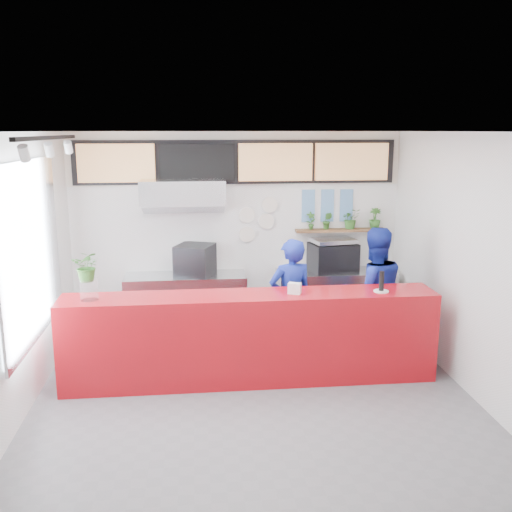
% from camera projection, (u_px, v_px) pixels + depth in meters
% --- Properties ---
extents(floor, '(5.00, 5.00, 0.00)m').
position_uv_depth(floor, '(254.00, 394.00, 6.65)').
color(floor, slate).
rests_on(floor, ground).
extents(ceiling, '(5.00, 5.00, 0.00)m').
position_uv_depth(ceiling, '(254.00, 132.00, 6.00)').
color(ceiling, silver).
extents(wall_back, '(5.00, 0.00, 5.00)m').
position_uv_depth(wall_back, '(237.00, 231.00, 8.75)').
color(wall_back, white).
rests_on(wall_back, ground).
extents(wall_left, '(0.00, 5.00, 5.00)m').
position_uv_depth(wall_left, '(20.00, 276.00, 6.06)').
color(wall_left, white).
rests_on(wall_left, ground).
extents(wall_right, '(0.00, 5.00, 5.00)m').
position_uv_depth(wall_right, '(469.00, 264.00, 6.58)').
color(wall_right, white).
rests_on(wall_right, ground).
extents(service_counter, '(4.50, 0.60, 1.10)m').
position_uv_depth(service_counter, '(250.00, 338.00, 6.92)').
color(service_counter, '#A30B13').
rests_on(service_counter, ground).
extents(cream_band, '(5.00, 0.02, 0.80)m').
position_uv_depth(cream_band, '(237.00, 159.00, 8.50)').
color(cream_band, beige).
rests_on(cream_band, wall_back).
extents(prep_bench, '(1.80, 0.60, 0.90)m').
position_uv_depth(prep_bench, '(186.00, 304.00, 8.60)').
color(prep_bench, '#B2B5BA').
rests_on(prep_bench, ground).
extents(panini_oven, '(0.66, 0.66, 0.46)m').
position_uv_depth(panini_oven, '(195.00, 260.00, 8.47)').
color(panini_oven, black).
rests_on(panini_oven, prep_bench).
extents(extraction_hood, '(1.20, 0.70, 0.35)m').
position_uv_depth(extraction_hood, '(183.00, 192.00, 8.19)').
color(extraction_hood, '#B2B5BA').
rests_on(extraction_hood, ceiling).
extents(hood_lip, '(1.20, 0.69, 0.31)m').
position_uv_depth(hood_lip, '(183.00, 206.00, 8.23)').
color(hood_lip, '#B2B5BA').
rests_on(hood_lip, ceiling).
extents(right_bench, '(1.80, 0.60, 0.90)m').
position_uv_depth(right_bench, '(335.00, 299.00, 8.84)').
color(right_bench, '#B2B5BA').
rests_on(right_bench, ground).
extents(espresso_machine, '(0.75, 0.60, 0.43)m').
position_uv_depth(espresso_machine, '(333.00, 257.00, 8.69)').
color(espresso_machine, black).
rests_on(espresso_machine, right_bench).
extents(espresso_tray, '(0.70, 0.55, 0.06)m').
position_uv_depth(espresso_tray, '(333.00, 241.00, 8.64)').
color(espresso_tray, '#B0B3B8').
rests_on(espresso_tray, espresso_machine).
extents(herb_shelf, '(1.40, 0.18, 0.04)m').
position_uv_depth(herb_shelf, '(341.00, 230.00, 8.82)').
color(herb_shelf, brown).
rests_on(herb_shelf, wall_back).
extents(menu_board_far_left, '(1.10, 0.10, 0.55)m').
position_uv_depth(menu_board_far_left, '(116.00, 163.00, 8.23)').
color(menu_board_far_left, tan).
rests_on(menu_board_far_left, wall_back).
extents(menu_board_mid_left, '(1.10, 0.10, 0.55)m').
position_uv_depth(menu_board_mid_left, '(197.00, 163.00, 8.35)').
color(menu_board_mid_left, black).
rests_on(menu_board_mid_left, wall_back).
extents(menu_board_mid_right, '(1.10, 0.10, 0.55)m').
position_uv_depth(menu_board_mid_right, '(275.00, 162.00, 8.47)').
color(menu_board_mid_right, tan).
rests_on(menu_board_mid_right, wall_back).
extents(menu_board_far_right, '(1.10, 0.10, 0.55)m').
position_uv_depth(menu_board_far_right, '(352.00, 162.00, 8.59)').
color(menu_board_far_right, tan).
rests_on(menu_board_far_right, wall_back).
extents(soffit, '(4.80, 0.04, 0.65)m').
position_uv_depth(soffit, '(237.00, 162.00, 8.49)').
color(soffit, black).
rests_on(soffit, wall_back).
extents(window_pane, '(0.04, 2.20, 1.90)m').
position_uv_depth(window_pane, '(30.00, 251.00, 6.31)').
color(window_pane, silver).
rests_on(window_pane, wall_left).
extents(window_frame, '(0.03, 2.30, 2.00)m').
position_uv_depth(window_frame, '(31.00, 251.00, 6.32)').
color(window_frame, '#B2B5BA').
rests_on(window_frame, wall_left).
extents(track_rail, '(0.05, 2.40, 0.04)m').
position_uv_depth(track_rail, '(49.00, 138.00, 5.79)').
color(track_rail, black).
rests_on(track_rail, ceiling).
extents(dec_plate_a, '(0.24, 0.03, 0.24)m').
position_uv_depth(dec_plate_a, '(247.00, 215.00, 8.68)').
color(dec_plate_a, silver).
rests_on(dec_plate_a, wall_back).
extents(dec_plate_b, '(0.24, 0.03, 0.24)m').
position_uv_depth(dec_plate_b, '(266.00, 221.00, 8.74)').
color(dec_plate_b, silver).
rests_on(dec_plate_b, wall_back).
extents(dec_plate_c, '(0.24, 0.03, 0.24)m').
position_uv_depth(dec_plate_c, '(247.00, 234.00, 8.75)').
color(dec_plate_c, silver).
rests_on(dec_plate_c, wall_back).
extents(dec_plate_d, '(0.24, 0.03, 0.24)m').
position_uv_depth(dec_plate_d, '(270.00, 205.00, 8.69)').
color(dec_plate_d, silver).
rests_on(dec_plate_d, wall_back).
extents(photo_frame_a, '(0.20, 0.02, 0.25)m').
position_uv_depth(photo_frame_a, '(308.00, 198.00, 8.74)').
color(photo_frame_a, '#598CBF').
rests_on(photo_frame_a, wall_back).
extents(photo_frame_b, '(0.20, 0.02, 0.25)m').
position_uv_depth(photo_frame_b, '(328.00, 198.00, 8.77)').
color(photo_frame_b, '#598CBF').
rests_on(photo_frame_b, wall_back).
extents(photo_frame_c, '(0.20, 0.02, 0.25)m').
position_uv_depth(photo_frame_c, '(347.00, 197.00, 8.80)').
color(photo_frame_c, '#598CBF').
rests_on(photo_frame_c, wall_back).
extents(photo_frame_d, '(0.20, 0.02, 0.25)m').
position_uv_depth(photo_frame_d, '(308.00, 214.00, 8.79)').
color(photo_frame_d, '#598CBF').
rests_on(photo_frame_d, wall_back).
extents(photo_frame_e, '(0.20, 0.02, 0.25)m').
position_uv_depth(photo_frame_e, '(327.00, 214.00, 8.82)').
color(photo_frame_e, '#598CBF').
rests_on(photo_frame_e, wall_back).
extents(photo_frame_f, '(0.20, 0.02, 0.25)m').
position_uv_depth(photo_frame_f, '(346.00, 213.00, 8.85)').
color(photo_frame_f, '#598CBF').
rests_on(photo_frame_f, wall_back).
extents(staff_center, '(0.68, 0.53, 1.65)m').
position_uv_depth(staff_center, '(291.00, 300.00, 7.48)').
color(staff_center, navy).
rests_on(staff_center, ground).
extents(staff_right, '(0.89, 0.71, 1.78)m').
position_uv_depth(staff_right, '(373.00, 294.00, 7.57)').
color(staff_right, navy).
rests_on(staff_right, ground).
extents(herb_a, '(0.16, 0.13, 0.27)m').
position_uv_depth(herb_a, '(311.00, 221.00, 8.74)').
color(herb_a, '#306523').
rests_on(herb_a, herb_shelf).
extents(herb_b, '(0.18, 0.17, 0.26)m').
position_uv_depth(herb_b, '(327.00, 221.00, 8.77)').
color(herb_b, '#306523').
rests_on(herb_b, herb_shelf).
extents(herb_c, '(0.31, 0.28, 0.32)m').
position_uv_depth(herb_c, '(351.00, 219.00, 8.80)').
color(herb_c, '#306523').
rests_on(herb_c, herb_shelf).
extents(herb_d, '(0.22, 0.21, 0.32)m').
position_uv_depth(herb_d, '(375.00, 218.00, 8.84)').
color(herb_d, '#306523').
rests_on(herb_d, herb_shelf).
extents(glass_vase, '(0.21, 0.21, 0.25)m').
position_uv_depth(glass_vase, '(89.00, 289.00, 6.55)').
color(glass_vase, silver).
rests_on(glass_vase, service_counter).
extents(basil_vase, '(0.35, 0.32, 0.36)m').
position_uv_depth(basil_vase, '(87.00, 266.00, 6.49)').
color(basil_vase, '#306523').
rests_on(basil_vase, glass_vase).
extents(napkin_holder, '(0.17, 0.15, 0.13)m').
position_uv_depth(napkin_holder, '(295.00, 288.00, 6.81)').
color(napkin_holder, white).
rests_on(napkin_holder, service_counter).
extents(white_plate, '(0.21, 0.21, 0.01)m').
position_uv_depth(white_plate, '(381.00, 291.00, 6.91)').
color(white_plate, white).
rests_on(white_plate, service_counter).
extents(pepper_mill, '(0.07, 0.07, 0.24)m').
position_uv_depth(pepper_mill, '(382.00, 281.00, 6.88)').
color(pepper_mill, black).
rests_on(pepper_mill, white_plate).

